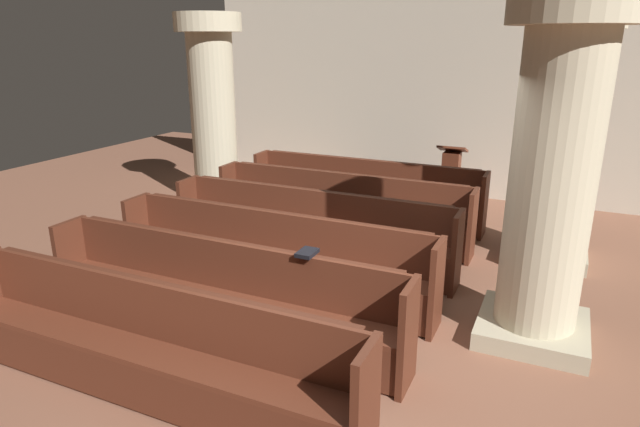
{
  "coord_description": "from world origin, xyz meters",
  "views": [
    {
      "loc": [
        1.69,
        -3.96,
        2.79
      ],
      "look_at": [
        -0.93,
        1.78,
        0.75
      ],
      "focal_mm": 30.42,
      "sensor_mm": 36.0,
      "label": 1
    }
  ],
  "objects_px": {
    "pillar_aisle_rear": "(553,171)",
    "pew_row_5": "(145,342)",
    "hymn_book": "(307,253)",
    "pew_row_0": "(364,189)",
    "pillar_far_side": "(213,108)",
    "pew_row_4": "(219,291)",
    "pew_row_3": "(271,254)",
    "pillar_aisle_side": "(561,133)",
    "pew_row_2": "(310,227)",
    "pew_row_1": "(340,206)",
    "lectern": "(450,181)"
  },
  "relations": [
    {
      "from": "pew_row_5",
      "to": "hymn_book",
      "type": "height_order",
      "value": "hymn_book"
    },
    {
      "from": "pew_row_1",
      "to": "pew_row_5",
      "type": "distance_m",
      "value": 4.03
    },
    {
      "from": "pew_row_0",
      "to": "pillar_far_side",
      "type": "xyz_separation_m",
      "value": [
        -2.71,
        -0.17,
        1.16
      ]
    },
    {
      "from": "pew_row_2",
      "to": "pew_row_1",
      "type": "bearing_deg",
      "value": 90.0
    },
    {
      "from": "pew_row_0",
      "to": "pew_row_4",
      "type": "relative_size",
      "value": 1.0
    },
    {
      "from": "pew_row_0",
      "to": "pew_row_5",
      "type": "relative_size",
      "value": 1.0
    },
    {
      "from": "pew_row_1",
      "to": "hymn_book",
      "type": "distance_m",
      "value": 3.0
    },
    {
      "from": "pew_row_2",
      "to": "pillar_aisle_rear",
      "type": "distance_m",
      "value": 3.09
    },
    {
      "from": "pew_row_5",
      "to": "pillar_far_side",
      "type": "bearing_deg",
      "value": 119.09
    },
    {
      "from": "pew_row_3",
      "to": "pew_row_5",
      "type": "bearing_deg",
      "value": -90.0
    },
    {
      "from": "pew_row_5",
      "to": "pillar_aisle_side",
      "type": "height_order",
      "value": "pillar_aisle_side"
    },
    {
      "from": "pew_row_0",
      "to": "pillar_aisle_rear",
      "type": "distance_m",
      "value": 4.07
    },
    {
      "from": "pillar_far_side",
      "to": "pew_row_2",
      "type": "bearing_deg",
      "value": -34.29
    },
    {
      "from": "pew_row_1",
      "to": "pew_row_0",
      "type": "bearing_deg",
      "value": 90.0
    },
    {
      "from": "pew_row_1",
      "to": "lectern",
      "type": "xyz_separation_m",
      "value": [
        1.1,
        2.31,
        -0.05
      ]
    },
    {
      "from": "pew_row_3",
      "to": "pew_row_5",
      "type": "height_order",
      "value": "same"
    },
    {
      "from": "pew_row_2",
      "to": "pillar_far_side",
      "type": "relative_size",
      "value": 1.18
    },
    {
      "from": "pew_row_3",
      "to": "hymn_book",
      "type": "distance_m",
      "value": 1.27
    },
    {
      "from": "pew_row_5",
      "to": "lectern",
      "type": "height_order",
      "value": "lectern"
    },
    {
      "from": "pew_row_4",
      "to": "pillar_far_side",
      "type": "xyz_separation_m",
      "value": [
        -2.71,
        3.87,
        1.16
      ]
    },
    {
      "from": "pillar_aisle_rear",
      "to": "pew_row_5",
      "type": "bearing_deg",
      "value": -140.36
    },
    {
      "from": "pew_row_3",
      "to": "pillar_aisle_side",
      "type": "bearing_deg",
      "value": 42.24
    },
    {
      "from": "pew_row_3",
      "to": "pew_row_2",
      "type": "bearing_deg",
      "value": 90.0
    },
    {
      "from": "pew_row_2",
      "to": "hymn_book",
      "type": "distance_m",
      "value": 2.08
    },
    {
      "from": "pew_row_2",
      "to": "pillar_aisle_side",
      "type": "bearing_deg",
      "value": 28.5
    },
    {
      "from": "pew_row_2",
      "to": "lectern",
      "type": "xyz_separation_m",
      "value": [
        1.1,
        3.32,
        -0.05
      ]
    },
    {
      "from": "pew_row_0",
      "to": "hymn_book",
      "type": "height_order",
      "value": "hymn_book"
    },
    {
      "from": "pew_row_5",
      "to": "lectern",
      "type": "xyz_separation_m",
      "value": [
        1.1,
        6.35,
        -0.05
      ]
    },
    {
      "from": "pillar_aisle_rear",
      "to": "hymn_book",
      "type": "height_order",
      "value": "pillar_aisle_rear"
    },
    {
      "from": "pew_row_1",
      "to": "pillar_far_side",
      "type": "xyz_separation_m",
      "value": [
        -2.71,
        0.84,
        1.16
      ]
    },
    {
      "from": "pillar_aisle_side",
      "to": "lectern",
      "type": "relative_size",
      "value": 2.96
    },
    {
      "from": "pew_row_0",
      "to": "pew_row_4",
      "type": "height_order",
      "value": "same"
    },
    {
      "from": "pew_row_2",
      "to": "hymn_book",
      "type": "height_order",
      "value": "hymn_book"
    },
    {
      "from": "pew_row_3",
      "to": "pillar_aisle_side",
      "type": "height_order",
      "value": "pillar_aisle_side"
    },
    {
      "from": "pew_row_0",
      "to": "pillar_aisle_side",
      "type": "distance_m",
      "value": 3.04
    },
    {
      "from": "pew_row_5",
      "to": "pew_row_4",
      "type": "bearing_deg",
      "value": 90.0
    },
    {
      "from": "pew_row_1",
      "to": "pillar_aisle_rear",
      "type": "relative_size",
      "value": 1.18
    },
    {
      "from": "lectern",
      "to": "pew_row_1",
      "type": "bearing_deg",
      "value": -115.41
    },
    {
      "from": "pew_row_1",
      "to": "hymn_book",
      "type": "xyz_separation_m",
      "value": [
        0.85,
        -2.84,
        0.46
      ]
    },
    {
      "from": "pew_row_4",
      "to": "pew_row_5",
      "type": "relative_size",
      "value": 1.0
    },
    {
      "from": "pew_row_3",
      "to": "pew_row_5",
      "type": "relative_size",
      "value": 1.0
    },
    {
      "from": "pillar_aisle_side",
      "to": "pillar_far_side",
      "type": "height_order",
      "value": "same"
    },
    {
      "from": "hymn_book",
      "to": "pew_row_5",
      "type": "bearing_deg",
      "value": -125.61
    },
    {
      "from": "pew_row_1",
      "to": "pillar_aisle_rear",
      "type": "bearing_deg",
      "value": -32.29
    },
    {
      "from": "pew_row_1",
      "to": "pillar_far_side",
      "type": "bearing_deg",
      "value": 162.78
    },
    {
      "from": "pew_row_1",
      "to": "pew_row_3",
      "type": "bearing_deg",
      "value": -90.0
    },
    {
      "from": "pew_row_2",
      "to": "pillar_aisle_side",
      "type": "relative_size",
      "value": 1.18
    },
    {
      "from": "pew_row_0",
      "to": "pew_row_3",
      "type": "distance_m",
      "value": 3.02
    },
    {
      "from": "pew_row_3",
      "to": "pillar_far_side",
      "type": "xyz_separation_m",
      "value": [
        -2.71,
        2.86,
        1.16
      ]
    },
    {
      "from": "lectern",
      "to": "hymn_book",
      "type": "relative_size",
      "value": 4.95
    }
  ]
}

